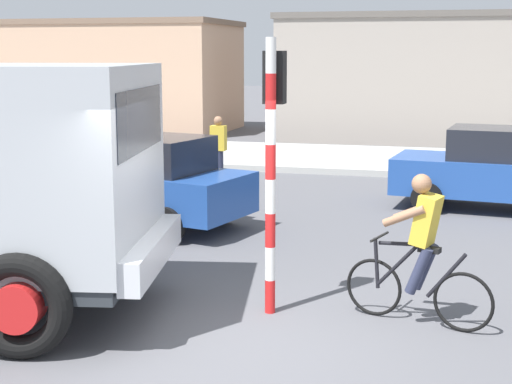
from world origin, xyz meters
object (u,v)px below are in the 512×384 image
at_px(car_far_side, 138,180).
at_px(pedestrian_near_kerb, 218,151).
at_px(cyclist, 420,250).
at_px(car_red_near, 502,169).
at_px(traffic_light_pole, 272,138).

distance_m(car_far_side, pedestrian_near_kerb, 4.02).
height_order(cyclist, car_red_near, cyclist).
height_order(car_far_side, pedestrian_near_kerb, pedestrian_near_kerb).
xyz_separation_m(car_red_near, car_far_side, (-6.24, -3.06, 0.00)).
bearing_deg(pedestrian_near_kerb, traffic_light_pole, -67.83).
distance_m(car_red_near, pedestrian_near_kerb, 6.14).
distance_m(cyclist, pedestrian_near_kerb, 9.23).
bearing_deg(pedestrian_near_kerb, car_far_side, -92.59).
height_order(car_red_near, pedestrian_near_kerb, pedestrian_near_kerb).
bearing_deg(car_red_near, cyclist, -99.65).
distance_m(traffic_light_pole, car_far_side, 5.23).
distance_m(traffic_light_pole, pedestrian_near_kerb, 8.53).
xyz_separation_m(car_red_near, pedestrian_near_kerb, (-6.06, 0.96, 0.03)).
height_order(traffic_light_pole, car_far_side, traffic_light_pole).
bearing_deg(car_red_near, car_far_side, -153.88).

